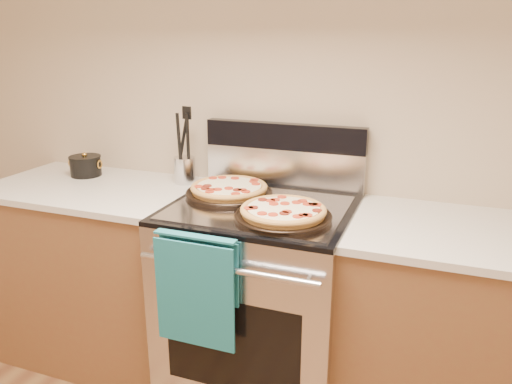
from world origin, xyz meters
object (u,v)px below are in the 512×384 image
(range_body, at_px, (261,305))
(utensil_crock, at_px, (185,170))
(saucepan, at_px, (86,167))
(pepperoni_pizza_front, at_px, (283,213))
(pepperoni_pizza_back, at_px, (229,190))

(range_body, bearing_deg, utensil_crock, 154.83)
(utensil_crock, bearing_deg, saucepan, -173.58)
(pepperoni_pizza_front, distance_m, saucepan, 1.20)
(pepperoni_pizza_back, xyz_separation_m, saucepan, (-0.85, 0.10, 0.01))
(pepperoni_pizza_back, bearing_deg, saucepan, 173.61)
(pepperoni_pizza_front, height_order, utensil_crock, utensil_crock)
(range_body, relative_size, utensil_crock, 6.97)
(pepperoni_pizza_front, bearing_deg, saucepan, 165.76)
(pepperoni_pizza_back, distance_m, pepperoni_pizza_front, 0.37)
(range_body, xyz_separation_m, utensil_crock, (-0.48, 0.23, 0.52))
(range_body, bearing_deg, pepperoni_pizza_back, 158.43)
(utensil_crock, height_order, saucepan, utensil_crock)
(pepperoni_pizza_front, bearing_deg, range_body, 136.51)
(pepperoni_pizza_back, bearing_deg, utensil_crock, 152.83)
(pepperoni_pizza_back, xyz_separation_m, utensil_crock, (-0.30, 0.16, 0.02))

